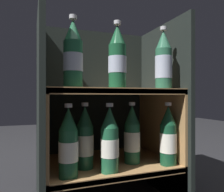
# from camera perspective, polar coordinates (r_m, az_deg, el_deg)

# --- Properties ---
(fridge_back_wall) EXTENTS (0.59, 0.02, 0.80)m
(fridge_back_wall) POSITION_cam_1_polar(r_m,az_deg,el_deg) (1.17, -4.51, -2.83)
(fridge_back_wall) COLOR black
(fridge_back_wall) RESTS_ON ground_plane
(fridge_side_left) EXTENTS (0.02, 0.44, 0.80)m
(fridge_side_left) POSITION_cam_1_polar(r_m,az_deg,el_deg) (0.92, -18.27, -3.57)
(fridge_side_left) COLOR black
(fridge_side_left) RESTS_ON ground_plane
(fridge_side_right) EXTENTS (0.02, 0.44, 0.80)m
(fridge_side_right) POSITION_cam_1_polar(r_m,az_deg,el_deg) (1.10, 13.03, -3.01)
(fridge_side_right) COLOR black
(fridge_side_right) RESTS_ON ground_plane
(shelf_lower) EXTENTS (0.55, 0.40, 0.17)m
(shelf_lower) POSITION_cam_1_polar(r_m,az_deg,el_deg) (1.01, -1.00, -18.39)
(shelf_lower) COLOR #9E7547
(shelf_lower) RESTS_ON ground_plane
(shelf_upper) EXTENTS (0.55, 0.40, 0.49)m
(shelf_upper) POSITION_cam_1_polar(r_m,az_deg,el_deg) (0.97, -1.07, -6.30)
(shelf_upper) COLOR #9E7547
(shelf_upper) RESTS_ON ground_plane
(bottle_upper_front_0) EXTENTS (0.07, 0.07, 0.26)m
(bottle_upper_front_0) POSITION_cam_1_polar(r_m,az_deg,el_deg) (0.80, -10.14, 10.25)
(bottle_upper_front_0) COLOR #1E5638
(bottle_upper_front_0) RESTS_ON shelf_upper
(bottle_upper_front_1) EXTENTS (0.07, 0.07, 0.26)m
(bottle_upper_front_1) POSITION_cam_1_polar(r_m,az_deg,el_deg) (0.85, 1.41, 9.69)
(bottle_upper_front_1) COLOR #194C2D
(bottle_upper_front_1) RESTS_ON shelf_upper
(bottle_upper_front_2) EXTENTS (0.07, 0.07, 0.26)m
(bottle_upper_front_2) POSITION_cam_1_polar(r_m,az_deg,el_deg) (0.94, 13.30, 8.58)
(bottle_upper_front_2) COLOR #285B42
(bottle_upper_front_2) RESTS_ON shelf_upper
(bottle_lower_front_0) EXTENTS (0.07, 0.07, 0.26)m
(bottle_lower_front_0) POSITION_cam_1_polar(r_m,az_deg,el_deg) (0.81, -11.31, -12.38)
(bottle_lower_front_0) COLOR #194C2D
(bottle_lower_front_0) RESTS_ON shelf_lower
(bottle_lower_front_1) EXTENTS (0.07, 0.07, 0.26)m
(bottle_lower_front_1) POSITION_cam_1_polar(r_m,az_deg,el_deg) (0.84, -0.62, -11.82)
(bottle_lower_front_1) COLOR #1E5638
(bottle_lower_front_1) RESTS_ON shelf_lower
(bottle_lower_front_2) EXTENTS (0.07, 0.07, 0.26)m
(bottle_lower_front_2) POSITION_cam_1_polar(r_m,az_deg,el_deg) (0.96, 14.46, -10.42)
(bottle_lower_front_2) COLOR #144228
(bottle_lower_front_2) RESTS_ON shelf_lower
(bottle_lower_back_0) EXTENTS (0.07, 0.07, 0.26)m
(bottle_lower_back_0) POSITION_cam_1_polar(r_m,az_deg,el_deg) (0.90, -7.09, -11.18)
(bottle_lower_back_0) COLOR #1E5638
(bottle_lower_back_0) RESTS_ON shelf_lower
(bottle_lower_back_1) EXTENTS (0.07, 0.07, 0.26)m
(bottle_lower_back_1) POSITION_cam_1_polar(r_m,az_deg,el_deg) (0.96, 5.25, -10.40)
(bottle_lower_back_1) COLOR #1E5638
(bottle_lower_back_1) RESTS_ON shelf_lower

